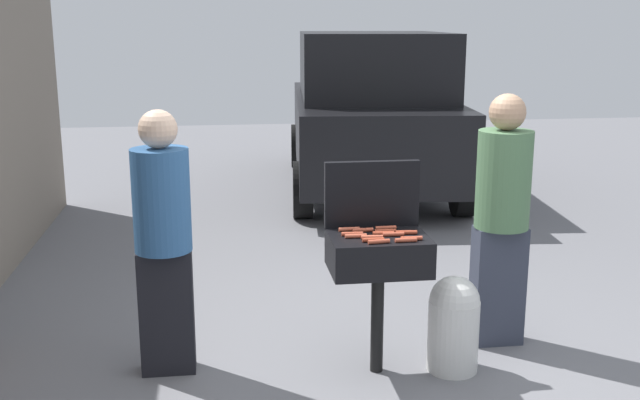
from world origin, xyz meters
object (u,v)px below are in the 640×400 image
object	(u,v)px
hot_dog_9	(356,236)
hot_dog_3	(352,234)
hot_dog_13	(379,241)
person_left	(163,234)
bbq_grill	(378,258)
hot_dog_0	(406,232)
hot_dog_1	(385,231)
hot_dog_8	(363,230)
hot_dog_7	(349,229)
hot_dog_11	(393,234)
hot_dog_10	(383,233)
hot_dog_2	(406,240)
propane_tank	(454,322)
person_right	(502,212)
hot_dog_12	(411,238)
hot_dog_4	(372,237)
parked_minivan	(370,111)
hot_dog_5	(386,228)

from	to	relation	value
hot_dog_9	hot_dog_3	bearing A→B (deg)	105.98
hot_dog_13	person_left	bearing A→B (deg)	164.85
bbq_grill	hot_dog_0	distance (m)	0.23
hot_dog_1	hot_dog_8	world-z (taller)	same
hot_dog_7	hot_dog_11	world-z (taller)	same
hot_dog_1	hot_dog_10	distance (m)	0.05
hot_dog_2	propane_tank	world-z (taller)	hot_dog_2
hot_dog_11	hot_dog_13	bearing A→B (deg)	-130.80
hot_dog_1	hot_dog_9	bearing A→B (deg)	-158.25
propane_tank	person_left	xyz separation A→B (m)	(-1.77, 0.23, 0.57)
hot_dog_2	propane_tank	size ratio (longest dim) A/B	0.21
hot_dog_7	hot_dog_8	world-z (taller)	same
hot_dog_9	propane_tank	bearing A→B (deg)	-2.22
bbq_grill	person_right	distance (m)	0.97
hot_dog_1	hot_dog_13	size ratio (longest dim) A/B	1.00
hot_dog_9	person_right	size ratio (longest dim) A/B	0.08
hot_dog_12	hot_dog_13	distance (m)	0.21
hot_dog_2	bbq_grill	bearing A→B (deg)	130.40
hot_dog_2	hot_dog_10	distance (m)	0.19
hot_dog_10	person_left	bearing A→B (deg)	172.53
hot_dog_11	person_right	world-z (taller)	person_right
hot_dog_9	person_left	distance (m)	1.17
hot_dog_4	parked_minivan	size ratio (longest dim) A/B	0.03
hot_dog_7	propane_tank	distance (m)	0.88
hot_dog_5	hot_dog_8	world-z (taller)	same
bbq_grill	hot_dog_13	bearing A→B (deg)	-102.17
hot_dog_5	hot_dog_13	size ratio (longest dim) A/B	1.00
hot_dog_10	hot_dog_13	distance (m)	0.18
bbq_grill	hot_dog_0	bearing A→B (deg)	3.03
hot_dog_2	person_right	world-z (taller)	person_right
hot_dog_5	hot_dog_12	distance (m)	0.27
bbq_grill	hot_dog_11	bearing A→B (deg)	-13.56
hot_dog_4	propane_tank	xyz separation A→B (m)	(0.53, 0.02, -0.58)
hot_dog_2	person_right	bearing A→B (deg)	31.60
hot_dog_4	hot_dog_8	world-z (taller)	same
hot_dog_9	person_right	distance (m)	1.10
hot_dog_11	hot_dog_13	world-z (taller)	same
hot_dog_1	hot_dog_4	distance (m)	0.16
hot_dog_11	propane_tank	bearing A→B (deg)	-4.18
bbq_grill	hot_dog_7	distance (m)	0.26
hot_dog_11	hot_dog_10	bearing A→B (deg)	152.31
hot_dog_8	hot_dog_11	xyz separation A→B (m)	(0.17, -0.12, 0.00)
hot_dog_9	parked_minivan	size ratio (longest dim) A/B	0.03
hot_dog_4	hot_dog_11	bearing A→B (deg)	17.24
person_left	person_right	bearing A→B (deg)	-6.56
hot_dog_8	hot_dog_9	size ratio (longest dim) A/B	1.00
hot_dog_9	hot_dog_13	size ratio (longest dim) A/B	1.00
hot_dog_10	hot_dog_12	bearing A→B (deg)	-42.32
hot_dog_0	hot_dog_10	xyz separation A→B (m)	(-0.14, -0.00, 0.00)
hot_dog_2	hot_dog_3	world-z (taller)	same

